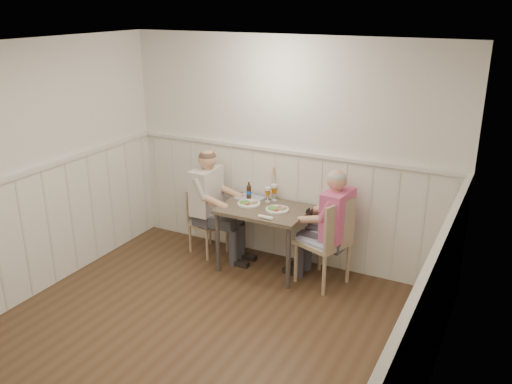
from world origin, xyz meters
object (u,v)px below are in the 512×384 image
Objects in this scene: beer_bottle at (249,191)px; grass_vase at (272,184)px; dining_table at (264,216)px; man_in_pink at (333,236)px; diner_cream at (210,212)px; chair_left at (205,219)px; chair_right at (327,239)px.

grass_vase is (0.23, 0.13, 0.09)m from beer_bottle.
man_in_pink is (0.80, 0.06, -0.10)m from dining_table.
dining_table is 0.73m from diner_cream.
grass_vase reaches higher than chair_left.
man_in_pink is 0.97× the size of diner_cream.
diner_cream reaches higher than chair_left.
dining_table is 0.98× the size of chair_right.
dining_table is 0.81m from man_in_pink.
chair_right is 2.46× the size of grass_vase.
diner_cream is at bearing -158.46° from beer_bottle.
beer_bottle is (0.43, 0.17, 0.28)m from diner_cream.
chair_left is at bearing -169.89° from beer_bottle.
grass_vase is at bearing 16.54° from chair_left.
man_in_pink is 1.13m from beer_bottle.
chair_left is (-1.60, 0.11, -0.11)m from chair_right.
dining_table is 4.76× the size of beer_bottle.
grass_vase is at bearing 163.49° from man_in_pink.
diner_cream is at bearing -155.30° from grass_vase.
chair_right is at bearing -1.94° from dining_table.
diner_cream is at bearing -32.23° from chair_left.
beer_bottle reaches higher than dining_table.
chair_right reaches higher than beer_bottle.
beer_bottle is at bearing 173.60° from man_in_pink.
beer_bottle is 0.51× the size of grass_vase.
dining_table is at bearing -31.77° from beer_bottle.
grass_vase is at bearing 30.33° from beer_bottle.
man_in_pink is 6.42× the size of beer_bottle.
chair_right is 1.61m from chair_left.
diner_cream reaches higher than man_in_pink.
diner_cream reaches higher than chair_right.
dining_table is at bearing -5.41° from chair_left.
dining_table is 0.78m from chair_right.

